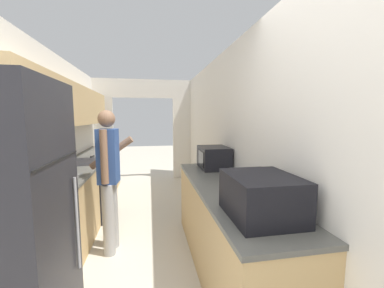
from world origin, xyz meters
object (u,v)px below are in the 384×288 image
object	(u,v)px
person	(109,177)
suitcase	(261,196)
microwave	(214,157)
range_oven	(85,189)
knife	(93,156)

from	to	relation	value
person	suitcase	bearing A→B (deg)	-130.90
suitcase	microwave	distance (m)	1.56
range_oven	microwave	xyz separation A→B (m)	(1.86, -0.81, 0.59)
suitcase	knife	bearing A→B (deg)	121.12
person	knife	size ratio (longest dim) A/B	4.73
suitcase	person	bearing A→B (deg)	132.65
range_oven	microwave	distance (m)	2.11
person	microwave	size ratio (longest dim) A/B	3.41
range_oven	suitcase	world-z (taller)	suitcase
suitcase	knife	size ratio (longest dim) A/B	1.56
knife	microwave	bearing A→B (deg)	-17.62
range_oven	suitcase	size ratio (longest dim) A/B	1.89
knife	person	bearing A→B (deg)	-53.78
suitcase	microwave	bearing A→B (deg)	86.52
range_oven	microwave	bearing A→B (deg)	-23.46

